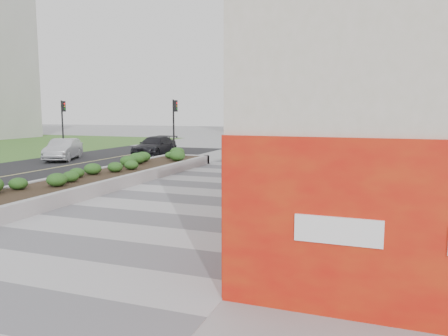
% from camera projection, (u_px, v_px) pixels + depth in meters
% --- Properties ---
extents(ground, '(160.00, 160.00, 0.00)m').
position_uv_depth(ground, '(126.00, 234.00, 12.16)').
color(ground, gray).
rests_on(ground, ground).
extents(walkway, '(8.00, 36.00, 0.01)m').
position_uv_depth(walkway, '(175.00, 211.00, 14.95)').
color(walkway, '#A8A8AD').
rests_on(walkway, ground).
extents(building, '(6.04, 24.08, 8.00)m').
position_uv_depth(building, '(395.00, 97.00, 17.61)').
color(building, '#BBB4A0').
rests_on(building, ground).
extents(planter, '(3.00, 18.00, 0.90)m').
position_uv_depth(planter, '(108.00, 175.00, 20.50)').
color(planter, '#9E9EA0').
rests_on(planter, ground).
extents(street, '(10.00, 40.00, 0.00)m').
position_uv_depth(street, '(3.00, 177.00, 22.78)').
color(street, black).
rests_on(street, ground).
extents(traffic_signal_near, '(0.33, 0.28, 4.20)m').
position_uv_depth(traffic_signal_near, '(174.00, 120.00, 30.56)').
color(traffic_signal_near, black).
rests_on(traffic_signal_near, ground).
extents(traffic_signal_far, '(0.33, 0.28, 4.20)m').
position_uv_depth(traffic_signal_far, '(63.00, 119.00, 33.24)').
color(traffic_signal_far, black).
rests_on(traffic_signal_far, ground).
extents(distant_bldg_north_l, '(16.00, 12.00, 20.00)m').
position_uv_depth(distant_bldg_north_l, '(303.00, 65.00, 63.75)').
color(distant_bldg_north_l, '#ADAAA3').
rests_on(distant_bldg_north_l, ground).
extents(manhole_cover, '(0.44, 0.44, 0.01)m').
position_uv_depth(manhole_cover, '(188.00, 212.00, 14.78)').
color(manhole_cover, '#595654').
rests_on(manhole_cover, ground).
extents(skateboarder, '(0.54, 0.74, 1.55)m').
position_uv_depth(skateboarder, '(253.00, 166.00, 20.88)').
color(skateboarder, beige).
rests_on(skateboarder, ground).
extents(car_silver, '(3.25, 4.76, 1.48)m').
position_uv_depth(car_silver, '(63.00, 149.00, 30.37)').
color(car_silver, silver).
rests_on(car_silver, ground).
extents(car_dark, '(2.28, 5.09, 1.45)m').
position_uv_depth(car_dark, '(155.00, 146.00, 33.63)').
color(car_dark, black).
rests_on(car_dark, ground).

